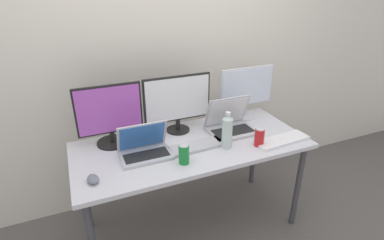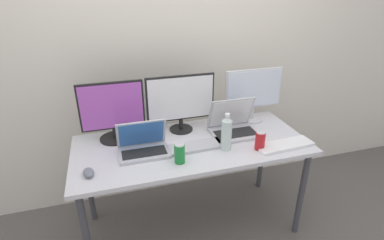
# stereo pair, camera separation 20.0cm
# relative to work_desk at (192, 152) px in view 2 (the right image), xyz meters

# --- Properties ---
(ground_plane) EXTENTS (16.00, 16.00, 0.00)m
(ground_plane) POSITION_rel_work_desk_xyz_m (0.00, 0.00, -0.67)
(ground_plane) COLOR #5B5651
(wall_back) EXTENTS (7.00, 0.08, 2.60)m
(wall_back) POSITION_rel_work_desk_xyz_m (0.00, 0.59, 0.63)
(wall_back) COLOR silver
(wall_back) RESTS_ON ground
(work_desk) EXTENTS (1.61, 0.71, 0.74)m
(work_desk) POSITION_rel_work_desk_xyz_m (0.00, 0.00, 0.00)
(work_desk) COLOR #424247
(work_desk) RESTS_ON ground
(monitor_left) EXTENTS (0.44, 0.22, 0.42)m
(monitor_left) POSITION_rel_work_desk_xyz_m (-0.50, 0.22, 0.28)
(monitor_left) COLOR black
(monitor_left) RESTS_ON work_desk
(monitor_center) EXTENTS (0.50, 0.17, 0.43)m
(monitor_center) POSITION_rel_work_desk_xyz_m (-0.02, 0.22, 0.30)
(monitor_center) COLOR black
(monitor_center) RESTS_ON work_desk
(monitor_right) EXTENTS (0.47, 0.19, 0.42)m
(monitor_right) POSITION_rel_work_desk_xyz_m (0.58, 0.24, 0.30)
(monitor_right) COLOR silver
(monitor_right) RESTS_ON work_desk
(laptop_silver) EXTENTS (0.32, 0.22, 0.22)m
(laptop_silver) POSITION_rel_work_desk_xyz_m (-0.34, -0.02, 0.12)
(laptop_silver) COLOR #B7B7BC
(laptop_silver) RESTS_ON work_desk
(laptop_secondary) EXTENTS (0.34, 0.26, 0.26)m
(laptop_secondary) POSITION_rel_work_desk_xyz_m (0.34, 0.07, 0.13)
(laptop_secondary) COLOR #B7B7BC
(laptop_secondary) RESTS_ON work_desk
(keyboard_main) EXTENTS (0.41, 0.15, 0.02)m
(keyboard_main) POSITION_rel_work_desk_xyz_m (0.02, -0.06, 0.08)
(keyboard_main) COLOR #B2B2B7
(keyboard_main) RESTS_ON work_desk
(keyboard_aux) EXTENTS (0.41, 0.16, 0.02)m
(keyboard_aux) POSITION_rel_work_desk_xyz_m (0.59, -0.22, 0.08)
(keyboard_aux) COLOR white
(keyboard_aux) RESTS_ON work_desk
(mouse_by_keyboard) EXTENTS (0.08, 0.10, 0.04)m
(mouse_by_keyboard) POSITION_rel_work_desk_xyz_m (-0.68, -0.19, 0.09)
(mouse_by_keyboard) COLOR slate
(mouse_by_keyboard) RESTS_ON work_desk
(water_bottle) EXTENTS (0.07, 0.07, 0.26)m
(water_bottle) POSITION_rel_work_desk_xyz_m (0.19, -0.14, 0.19)
(water_bottle) COLOR silver
(water_bottle) RESTS_ON work_desk
(soda_can_near_keyboard) EXTENTS (0.07, 0.07, 0.13)m
(soda_can_near_keyboard) POSITION_rel_work_desk_xyz_m (-0.14, -0.20, 0.13)
(soda_can_near_keyboard) COLOR #197F33
(soda_can_near_keyboard) RESTS_ON work_desk
(soda_can_by_laptop) EXTENTS (0.07, 0.07, 0.13)m
(soda_can_by_laptop) POSITION_rel_work_desk_xyz_m (0.41, -0.20, 0.13)
(soda_can_by_laptop) COLOR red
(soda_can_by_laptop) RESTS_ON work_desk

